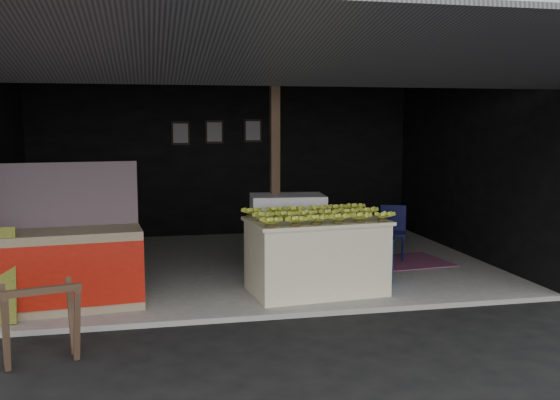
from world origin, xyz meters
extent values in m
plane|color=black|center=(0.00, 0.00, 0.00)|extent=(80.00, 80.00, 0.00)
cube|color=gray|center=(0.00, 2.50, 0.03)|extent=(7.00, 5.00, 0.06)
cube|color=black|center=(0.00, 5.00, 1.51)|extent=(7.00, 0.15, 2.90)
cube|color=black|center=(3.50, 2.50, 1.51)|extent=(0.15, 5.00, 2.90)
cube|color=#232326|center=(0.00, 2.50, 2.96)|extent=(7.20, 5.20, 0.12)
cube|color=#232326|center=(0.00, -0.95, 2.73)|extent=(7.40, 2.47, 0.48)
cube|color=brown|center=(0.30, 1.90, 1.49)|extent=(0.12, 0.12, 2.85)
cube|color=silver|center=(0.58, 0.78, 0.48)|extent=(1.64, 1.08, 0.85)
cube|color=silver|center=(0.58, 0.78, 0.93)|extent=(1.70, 1.14, 0.04)
cube|color=white|center=(0.44, 1.73, 0.60)|extent=(1.02, 0.73, 1.08)
cube|color=navy|center=(0.44, 1.39, 0.65)|extent=(0.76, 0.08, 0.32)
cube|color=#B21414|center=(0.44, 1.39, 0.28)|extent=(0.49, 0.06, 0.11)
cube|color=#998466|center=(-2.25, 0.71, 0.50)|extent=(1.61, 0.83, 0.87)
cube|color=#B6180C|center=(-2.25, 0.36, 0.50)|extent=(1.54, 0.18, 0.68)
cube|color=white|center=(-2.25, 0.35, 0.50)|extent=(0.53, 0.06, 0.17)
cube|color=#201A4F|center=(-2.25, 1.00, 1.30)|extent=(1.55, 0.21, 0.73)
cube|color=brown|center=(-2.56, -1.01, 0.35)|extent=(0.11, 0.27, 0.68)
cube|color=brown|center=(-2.02, -0.87, 0.35)|extent=(0.11, 0.27, 0.68)
cube|color=brown|center=(-2.64, -0.68, 0.35)|extent=(0.11, 0.27, 0.68)
cube|color=brown|center=(-2.10, -0.54, 0.35)|extent=(0.11, 0.27, 0.68)
cube|color=brown|center=(-2.33, -0.77, 0.65)|extent=(0.70, 0.24, 0.06)
cylinder|color=#0E3A9A|center=(1.47, 1.03, 0.33)|extent=(0.37, 0.37, 0.54)
cylinder|color=#090A35|center=(1.97, 2.19, 0.26)|extent=(0.03, 0.03, 0.40)
cylinder|color=#090A35|center=(2.25, 2.07, 0.26)|extent=(0.03, 0.03, 0.40)
cylinder|color=#090A35|center=(2.09, 2.46, 0.26)|extent=(0.03, 0.03, 0.40)
cylinder|color=#090A35|center=(2.36, 2.35, 0.26)|extent=(0.03, 0.03, 0.40)
cube|color=#090A35|center=(2.17, 2.27, 0.46)|extent=(0.49, 0.49, 0.04)
cube|color=#090A35|center=(2.23, 2.42, 0.66)|extent=(0.37, 0.18, 0.41)
cube|color=#6F1851|center=(2.14, 2.07, 0.07)|extent=(1.60, 1.16, 0.01)
cube|color=black|center=(-0.80, 4.90, 1.91)|extent=(0.32, 0.03, 0.42)
cube|color=#4C4C59|center=(-0.80, 4.88, 1.91)|extent=(0.26, 0.02, 0.34)
cube|color=black|center=(-0.20, 4.90, 1.93)|extent=(0.32, 0.03, 0.42)
cube|color=#4C4C59|center=(-0.20, 4.88, 1.93)|extent=(0.26, 0.02, 0.34)
cube|color=black|center=(0.50, 4.90, 1.95)|extent=(0.32, 0.03, 0.42)
cube|color=#4C4C59|center=(0.50, 4.88, 1.95)|extent=(0.26, 0.02, 0.34)
camera|label=1|loc=(-1.38, -6.34, 2.10)|focal=40.00mm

